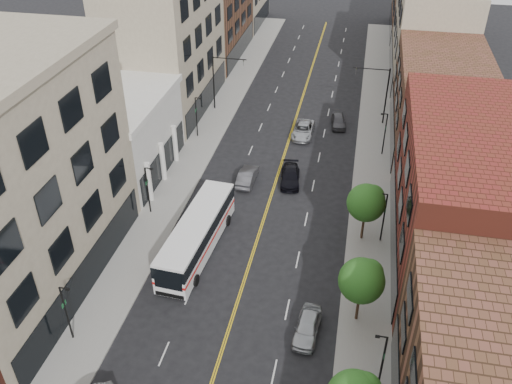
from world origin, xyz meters
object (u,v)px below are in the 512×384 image
Objects in this scene: city_bus at (197,233)px; car_lane_c at (338,121)px; car_parked_far at (307,327)px; car_lane_behind at (247,176)px; car_lane_b at (303,130)px; car_lane_a at (290,176)px.

city_bus is 28.74m from car_lane_c.
car_lane_behind is at bearing 118.74° from car_parked_far.
car_lane_b is at bearing 78.90° from city_bus.
car_parked_far is 0.82× the size of car_lane_b.
car_lane_behind is 12.45m from car_lane_b.
car_lane_b is at bearing -110.27° from car_lane_behind.
car_lane_b is at bearing 102.36° from car_parked_far.
car_parked_far is at bearing -85.16° from car_lane_a.
car_lane_c is at bearing -118.68° from car_lane_behind.
car_lane_b is 5.25m from car_lane_c.
car_lane_behind is (1.92, 11.74, -1.16)m from city_bus.
city_bus is 11.95m from car_lane_behind.
car_lane_b is (-4.30, 31.02, -0.01)m from car_parked_far.
car_parked_far reaches higher than car_lane_a.
car_lane_b is (0.00, 10.71, 0.03)m from car_lane_a.
car_lane_behind is at bearing 84.85° from city_bus.
car_lane_a is at bearing -89.13° from car_lane_b.
car_lane_a is 1.17× the size of car_lane_c.
car_lane_b reaches higher than car_lane_c.
car_parked_far is at bearing -81.23° from car_lane_b.
car_lane_a is at bearing 67.46° from city_bus.
car_parked_far is 34.43m from car_lane_c.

